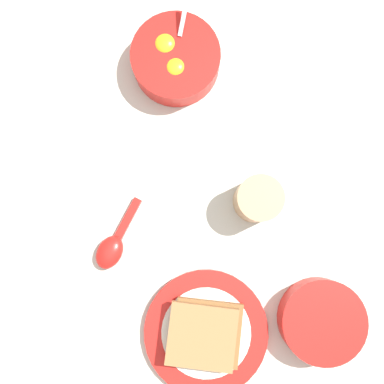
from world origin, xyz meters
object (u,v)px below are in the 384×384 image
object	(u,v)px
egg_bowl	(177,58)
toast_plate	(207,330)
soup_spoon	(114,245)
congee_bowl	(323,319)
toast_sandwich	(206,333)
drinking_cup	(259,198)

from	to	relation	value
egg_bowl	toast_plate	world-z (taller)	egg_bowl
soup_spoon	congee_bowl	world-z (taller)	congee_bowl
toast_sandwich	egg_bowl	bearing A→B (deg)	133.67
soup_spoon	drinking_cup	world-z (taller)	drinking_cup
toast_sandwich	soup_spoon	xyz separation A→B (m)	(-0.21, 0.02, -0.02)
drinking_cup	egg_bowl	bearing A→B (deg)	157.02
soup_spoon	toast_sandwich	bearing A→B (deg)	-4.52
soup_spoon	toast_plate	bearing A→B (deg)	-4.18
egg_bowl	toast_plate	xyz separation A→B (m)	(0.32, -0.33, -0.02)
toast_sandwich	congee_bowl	world-z (taller)	congee_bowl
congee_bowl	soup_spoon	bearing A→B (deg)	-161.41
toast_plate	congee_bowl	size ratio (longest dim) A/B	1.50
toast_sandwich	drinking_cup	size ratio (longest dim) A/B	1.94
drinking_cup	toast_plate	bearing A→B (deg)	-73.43
egg_bowl	toast_sandwich	size ratio (longest dim) A/B	1.01
soup_spoon	egg_bowl	bearing A→B (deg)	109.31
egg_bowl	drinking_cup	size ratio (longest dim) A/B	1.96
toast_sandwich	soup_spoon	size ratio (longest dim) A/B	1.12
egg_bowl	soup_spoon	bearing A→B (deg)	-70.69
congee_bowl	toast_sandwich	bearing A→B (deg)	-136.23
egg_bowl	drinking_cup	world-z (taller)	same
egg_bowl	soup_spoon	world-z (taller)	egg_bowl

